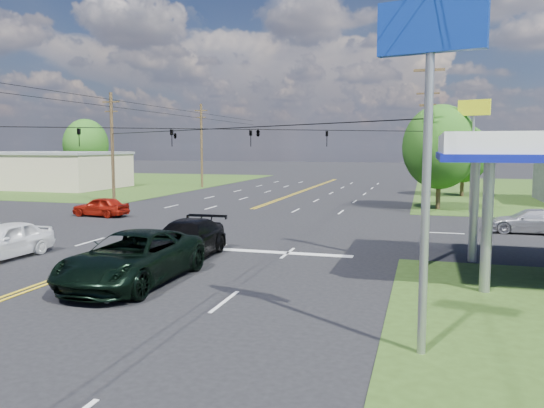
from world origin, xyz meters
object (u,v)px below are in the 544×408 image
(pole_ne, at_px, (426,146))
(pole_nw, at_px, (112,146))
(tree_right_b, at_px, (463,154))
(tree_right_a, at_px, (440,147))
(pole_right_far, at_px, (426,144))
(suv_black, at_px, (185,240))
(pole_left_far, at_px, (202,144))
(polesign_se, at_px, (430,76))
(pole_se, at_px, (427,146))
(retail_nw, at_px, (50,171))
(pickup_white, at_px, (3,241))
(tree_far_l, at_px, (86,145))
(pickup_dkgreen, at_px, (133,258))

(pole_ne, bearing_deg, pole_nw, 180.00)
(pole_ne, xyz_separation_m, tree_right_b, (3.50, 15.00, -0.70))
(pole_ne, height_order, tree_right_a, pole_ne)
(tree_right_a, bearing_deg, pole_right_far, 93.58)
(suv_black, bearing_deg, pole_left_far, 109.95)
(tree_right_a, xyz_separation_m, polesign_se, (-1.00, -30.66, 1.60))
(pole_left_far, xyz_separation_m, tree_right_b, (29.50, -4.00, -0.95))
(tree_right_b, bearing_deg, pole_se, -96.05)
(retail_nw, height_order, pole_se, pole_se)
(pole_left_far, distance_m, pickup_white, 41.65)
(tree_far_l, xyz_separation_m, pickup_dkgreen, (35.00, -46.72, -4.27))
(retail_nw, distance_m, pole_ne, 45.02)
(pole_se, height_order, tree_right_a, pole_se)
(pole_left_far, bearing_deg, pole_right_far, 0.00)
(pole_left_far, distance_m, polesign_se, 53.43)
(tree_right_b, bearing_deg, tree_right_a, -101.77)
(retail_nw, height_order, tree_right_a, tree_right_a)
(pole_ne, xyz_separation_m, pickup_white, (-17.67, -21.58, -4.11))
(tree_right_b, xyz_separation_m, pickup_white, (-21.17, -36.58, -3.41))
(pole_nw, relative_size, pickup_dkgreen, 1.43)
(retail_nw, bearing_deg, tree_far_l, 101.31)
(pole_se, relative_size, pickup_white, 2.01)
(pole_right_far, bearing_deg, retail_nw, -172.06)
(tree_right_a, bearing_deg, pole_nw, -173.66)
(pole_se, relative_size, polesign_se, 1.17)
(pole_left_far, distance_m, suv_black, 41.81)
(tree_right_b, height_order, tree_far_l, tree_far_l)
(pickup_dkgreen, xyz_separation_m, pickup_white, (-7.67, 2.14, -0.12))
(tree_right_a, relative_size, tree_far_l, 0.94)
(pole_left_far, distance_m, pickup_dkgreen, 45.81)
(tree_right_b, xyz_separation_m, pickup_dkgreen, (-13.50, -38.72, -3.29))
(pole_se, xyz_separation_m, tree_right_a, (1.00, 21.00, -0.05))
(tree_right_b, xyz_separation_m, tree_far_l, (-48.50, 8.00, 0.98))
(suv_black, height_order, pickup_white, suv_black)
(pole_nw, bearing_deg, tree_right_b, 26.95)
(retail_nw, bearing_deg, pole_right_far, 7.94)
(suv_black, relative_size, polesign_se, 0.71)
(pole_nw, bearing_deg, polesign_se, -46.77)
(pickup_white, bearing_deg, pole_left_far, 104.56)
(pole_left_far, distance_m, tree_right_a, 31.39)
(tree_right_b, bearing_deg, pole_left_far, 172.28)
(retail_nw, height_order, pole_ne, pole_ne)
(pole_right_far, relative_size, polesign_se, 1.23)
(pole_nw, xyz_separation_m, polesign_se, (26.00, -27.66, 1.55))
(retail_nw, distance_m, tree_far_l, 10.69)
(suv_black, bearing_deg, tree_right_a, 61.15)
(pickup_dkgreen, height_order, polesign_se, polesign_se)
(pole_nw, xyz_separation_m, tree_right_b, (29.50, 15.00, -0.70))
(pole_left_far, bearing_deg, tree_right_b, -7.72)
(tree_right_a, relative_size, tree_right_b, 1.15)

